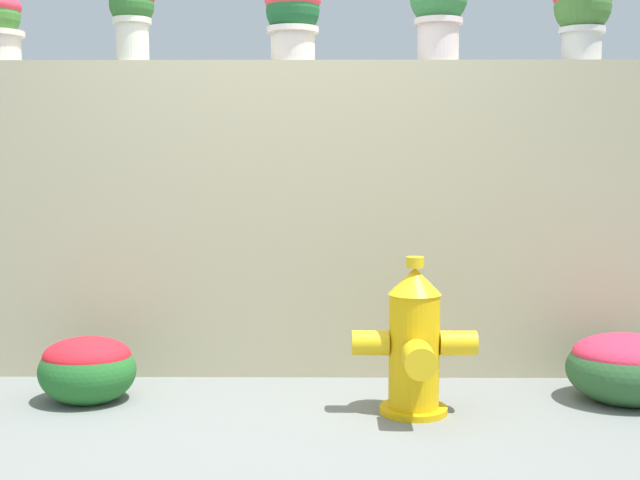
# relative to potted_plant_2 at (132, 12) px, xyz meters

# --- Properties ---
(ground_plane) EXTENTS (24.00, 24.00, 0.00)m
(ground_plane) POSITION_rel_potted_plant_2_xyz_m (0.82, -1.03, -1.96)
(ground_plane) COLOR slate
(stone_wall) EXTENTS (5.34, 0.28, 1.70)m
(stone_wall) POSITION_rel_potted_plant_2_xyz_m (0.82, 0.04, -1.11)
(stone_wall) COLOR tan
(stone_wall) RESTS_ON ground
(potted_plant_2) EXTENTS (0.25, 0.25, 0.42)m
(potted_plant_2) POSITION_rel_potted_plant_2_xyz_m (0.00, 0.00, 0.00)
(potted_plant_2) COLOR beige
(potted_plant_2) RESTS_ON stone_wall
(potted_plant_3) EXTENTS (0.30, 0.30, 0.42)m
(potted_plant_3) POSITION_rel_potted_plant_2_xyz_m (0.86, 0.02, -0.02)
(potted_plant_3) COLOR beige
(potted_plant_3) RESTS_ON stone_wall
(potted_plant_4) EXTENTS (0.33, 0.33, 0.50)m
(potted_plant_4) POSITION_rel_potted_plant_2_xyz_m (1.64, 0.01, 0.05)
(potted_plant_4) COLOR beige
(potted_plant_4) RESTS_ON stone_wall
(potted_plant_5) EXTENTS (0.32, 0.32, 0.45)m
(potted_plant_5) POSITION_rel_potted_plant_2_xyz_m (2.41, 0.05, 0.01)
(potted_plant_5) COLOR silver
(potted_plant_5) RESTS_ON stone_wall
(fire_hydrant) EXTENTS (0.58, 0.47, 0.73)m
(fire_hydrant) POSITION_rel_potted_plant_2_xyz_m (1.45, -0.74, -1.64)
(fire_hydrant) COLOR #E4AF0D
(fire_hydrant) RESTS_ON ground
(flower_bush_left) EXTENTS (0.47, 0.43, 0.33)m
(flower_bush_left) POSITION_rel_potted_plant_2_xyz_m (-0.13, -0.55, -1.79)
(flower_bush_left) COLOR #246829
(flower_bush_left) RESTS_ON ground
(flower_bush_right) EXTENTS (0.60, 0.54, 0.35)m
(flower_bush_right) POSITION_rel_potted_plant_2_xyz_m (2.52, -0.53, -1.78)
(flower_bush_right) COLOR #2C582D
(flower_bush_right) RESTS_ON ground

